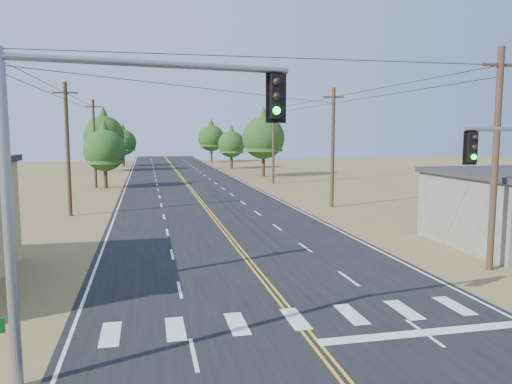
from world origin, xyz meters
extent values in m
cube|color=black|center=(0.00, 30.00, 0.01)|extent=(15.00, 200.00, 0.02)
cylinder|color=#4C3826|center=(-10.50, 32.00, 5.00)|extent=(0.30, 0.30, 10.00)
cube|color=#4C3826|center=(-10.50, 32.00, 9.20)|extent=(1.80, 0.12, 0.12)
cylinder|color=#4C3826|center=(-10.50, 52.00, 5.00)|extent=(0.30, 0.30, 10.00)
cube|color=#4C3826|center=(-10.50, 52.00, 9.20)|extent=(1.80, 0.12, 0.12)
cylinder|color=#4C3826|center=(10.50, 12.00, 5.00)|extent=(0.30, 0.30, 10.00)
cube|color=#4C3826|center=(10.50, 12.00, 9.20)|extent=(1.80, 0.12, 0.12)
cylinder|color=#4C3826|center=(10.50, 32.00, 5.00)|extent=(0.30, 0.30, 10.00)
cube|color=#4C3826|center=(10.50, 32.00, 9.20)|extent=(1.80, 0.12, 0.12)
cylinder|color=#4C3826|center=(10.50, 52.00, 5.00)|extent=(0.30, 0.30, 10.00)
cube|color=#4C3826|center=(10.50, 52.00, 9.20)|extent=(1.80, 0.12, 0.12)
cylinder|color=gray|center=(-8.00, 5.13, 3.94)|extent=(0.27, 0.27, 7.88)
cylinder|color=gray|center=(-4.41, 5.75, 7.99)|extent=(7.21, 1.42, 0.18)
cube|color=black|center=(-1.15, 6.32, 7.26)|extent=(0.45, 0.40, 1.24)
sphere|color=black|center=(-1.18, 6.12, 7.65)|extent=(0.23, 0.23, 0.23)
sphere|color=black|center=(-1.18, 6.12, 7.26)|extent=(0.23, 0.23, 0.23)
sphere|color=#0CE533|center=(-1.18, 6.12, 6.86)|extent=(0.23, 0.23, 0.23)
cube|color=black|center=(5.61, 6.95, 5.78)|extent=(0.33, 0.29, 0.99)
sphere|color=black|center=(5.62, 6.79, 6.10)|extent=(0.18, 0.18, 0.18)
sphere|color=black|center=(5.62, 6.79, 5.78)|extent=(0.18, 0.18, 0.18)
sphere|color=#0CE533|center=(5.62, 6.79, 5.47)|extent=(0.18, 0.18, 0.18)
cylinder|color=#3F2D1E|center=(-9.36, 51.32, 1.41)|extent=(0.43, 0.43, 2.81)
cone|color=#204D16|center=(-9.36, 51.32, 5.32)|extent=(4.38, 4.38, 5.00)
sphere|color=#204D16|center=(-9.36, 51.32, 4.30)|extent=(4.69, 4.69, 4.69)
cylinder|color=#3F2D1E|center=(-11.44, 77.53, 1.92)|extent=(0.46, 0.46, 3.84)
cone|color=#204D16|center=(-11.44, 77.53, 7.25)|extent=(5.97, 5.97, 6.83)
sphere|color=#204D16|center=(-11.44, 77.53, 5.87)|extent=(6.40, 6.40, 6.40)
cylinder|color=#3F2D1E|center=(-9.00, 89.98, 1.47)|extent=(0.49, 0.49, 2.93)
cone|color=#204D16|center=(-9.00, 89.98, 5.54)|extent=(4.57, 4.57, 5.22)
sphere|color=#204D16|center=(-9.00, 89.98, 4.48)|extent=(4.89, 4.89, 4.89)
cylinder|color=#3F2D1E|center=(11.69, 62.41, 1.82)|extent=(0.49, 0.49, 3.64)
cone|color=#204D16|center=(11.69, 62.41, 6.88)|extent=(5.67, 5.67, 6.48)
sphere|color=#204D16|center=(11.69, 62.41, 5.57)|extent=(6.07, 6.07, 6.07)
cylinder|color=#3F2D1E|center=(9.92, 79.57, 1.41)|extent=(0.50, 0.50, 2.81)
cone|color=#204D16|center=(9.92, 79.57, 5.31)|extent=(4.37, 4.37, 5.00)
sphere|color=#204D16|center=(9.92, 79.57, 4.30)|extent=(4.69, 4.69, 4.69)
cylinder|color=#3F2D1E|center=(9.00, 100.09, 1.70)|extent=(0.48, 0.48, 3.39)
cone|color=#204D16|center=(9.00, 100.09, 6.40)|extent=(5.27, 5.27, 6.03)
sphere|color=#204D16|center=(9.00, 100.09, 5.18)|extent=(5.65, 5.65, 5.65)
camera|label=1|loc=(-4.77, -7.50, 6.24)|focal=35.00mm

